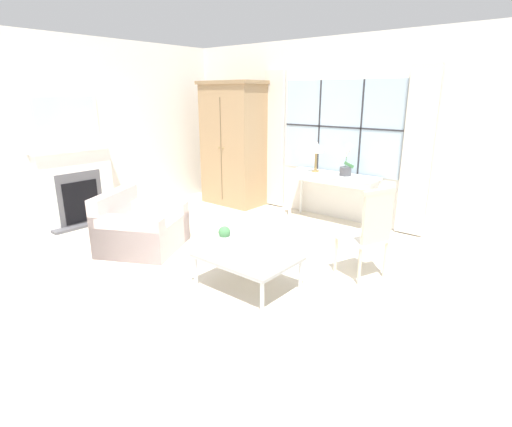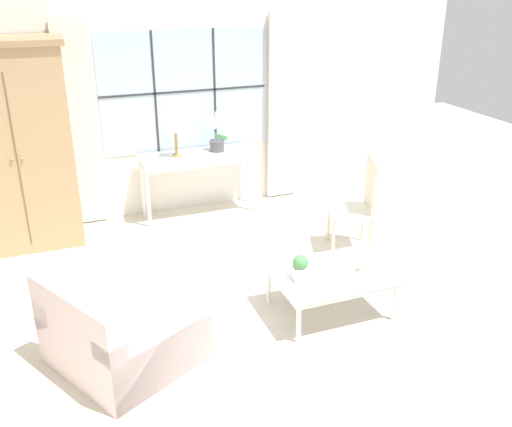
% 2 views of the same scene
% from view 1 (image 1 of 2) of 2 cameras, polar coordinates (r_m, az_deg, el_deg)
% --- Properties ---
extents(ground_plane, '(14.00, 14.00, 0.00)m').
position_cam_1_polar(ground_plane, '(4.51, -7.96, -9.29)').
color(ground_plane, beige).
extents(wall_back_windowed, '(7.20, 0.14, 2.80)m').
position_cam_1_polar(wall_back_windowed, '(6.50, 11.92, 11.24)').
color(wall_back_windowed, silver).
rests_on(wall_back_windowed, ground_plane).
extents(wall_left, '(0.06, 7.20, 2.80)m').
position_cam_1_polar(wall_left, '(6.93, -22.13, 10.85)').
color(wall_left, silver).
rests_on(wall_left, ground_plane).
extents(fireplace, '(0.34, 1.21, 1.97)m').
position_cam_1_polar(fireplace, '(6.71, -24.36, 4.14)').
color(fireplace, '#515156').
rests_on(fireplace, ground_plane).
extents(armoire, '(1.17, 0.70, 2.18)m').
position_cam_1_polar(armoire, '(7.32, -3.22, 9.88)').
color(armoire, tan).
rests_on(armoire, ground_plane).
extents(console_table, '(1.43, 0.41, 0.78)m').
position_cam_1_polar(console_table, '(6.31, 10.86, 4.81)').
color(console_table, white).
rests_on(console_table, ground_plane).
extents(table_lamp, '(0.23, 0.23, 0.48)m').
position_cam_1_polar(table_lamp, '(6.34, 8.62, 9.23)').
color(table_lamp, '#9E7F47').
rests_on(table_lamp, console_table).
extents(potted_orchid, '(0.22, 0.17, 0.49)m').
position_cam_1_polar(potted_orchid, '(6.15, 12.75, 7.05)').
color(potted_orchid, '#4C4C51').
rests_on(potted_orchid, console_table).
extents(armchair_upholstered, '(1.26, 1.28, 0.75)m').
position_cam_1_polar(armchair_upholstered, '(5.45, -16.15, -2.23)').
color(armchair_upholstered, beige).
rests_on(armchair_upholstered, ground_plane).
extents(side_chair_wooden, '(0.57, 0.57, 1.03)m').
position_cam_1_polar(side_chair_wooden, '(4.46, 15.91, -2.23)').
color(side_chair_wooden, white).
rests_on(side_chair_wooden, ground_plane).
extents(coffee_table, '(1.01, 0.74, 0.39)m').
position_cam_1_polar(coffee_table, '(4.16, -1.23, -6.11)').
color(coffee_table, silver).
rests_on(coffee_table, ground_plane).
extents(potted_plant_small, '(0.13, 0.13, 0.22)m').
position_cam_1_polar(potted_plant_small, '(4.29, -4.52, -3.24)').
color(potted_plant_small, white).
rests_on(potted_plant_small, coffee_table).
extents(pillar_candle, '(0.12, 0.12, 0.11)m').
position_cam_1_polar(pillar_candle, '(3.91, 0.81, -6.31)').
color(pillar_candle, silver).
rests_on(pillar_candle, coffee_table).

